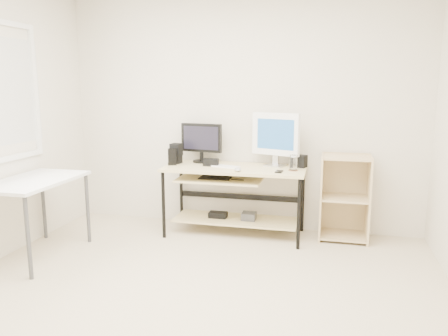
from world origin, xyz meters
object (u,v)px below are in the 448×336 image
side_table (34,188)px  black_monitor (201,140)px  shelf_unit (344,197)px  desk (232,186)px  white_imac (276,136)px  audio_controller (172,157)px

side_table → black_monitor: size_ratio=2.08×
shelf_unit → black_monitor: (-1.58, 0.03, 0.55)m
shelf_unit → black_monitor: bearing=178.7°
desk → white_imac: bearing=18.0°
desk → audio_controller: audio_controller is taller
audio_controller → shelf_unit: bearing=-13.1°
black_monitor → white_imac: 0.85m
desk → side_table: bearing=-147.3°
black_monitor → desk: bearing=-17.9°
desk → side_table: (-1.65, -1.06, 0.13)m
side_table → audio_controller: audio_controller is taller
desk → audio_controller: (-0.66, -0.05, 0.30)m
side_table → shelf_unit: 3.09m
shelf_unit → white_imac: size_ratio=1.57×
side_table → white_imac: bearing=29.9°
shelf_unit → white_imac: 0.97m
black_monitor → audio_controller: bearing=-128.2°
black_monitor → white_imac: white_imac is taller
shelf_unit → white_imac: (-0.74, -0.02, 0.63)m
shelf_unit → black_monitor: 1.67m
white_imac → audio_controller: (-1.10, -0.20, -0.24)m
desk → white_imac: size_ratio=2.62×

